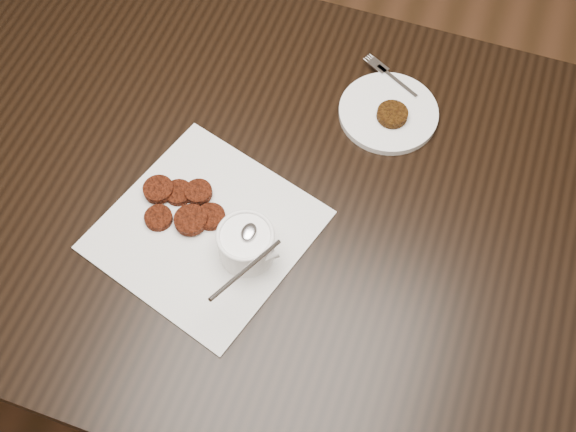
% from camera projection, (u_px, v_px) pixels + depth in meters
% --- Properties ---
extents(floor, '(4.00, 4.00, 0.00)m').
position_uv_depth(floor, '(265.00, 354.00, 1.89)').
color(floor, brown).
rests_on(floor, ground).
extents(table, '(1.52, 0.97, 0.75)m').
position_uv_depth(table, '(251.00, 270.00, 1.60)').
color(table, black).
rests_on(table, floor).
extents(napkin, '(0.41, 0.41, 0.00)m').
position_uv_depth(napkin, '(206.00, 230.00, 1.22)').
color(napkin, white).
rests_on(napkin, table).
extents(sauce_ramekin, '(0.13, 0.13, 0.13)m').
position_uv_depth(sauce_ramekin, '(245.00, 234.00, 1.14)').
color(sauce_ramekin, white).
rests_on(sauce_ramekin, napkin).
extents(patty_cluster, '(0.23, 0.23, 0.02)m').
position_uv_depth(patty_cluster, '(186.00, 207.00, 1.23)').
color(patty_cluster, '#65200D').
rests_on(patty_cluster, napkin).
extents(plate_with_patty, '(0.26, 0.26, 0.03)m').
position_uv_depth(plate_with_patty, '(389.00, 110.00, 1.33)').
color(plate_with_patty, white).
rests_on(plate_with_patty, table).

